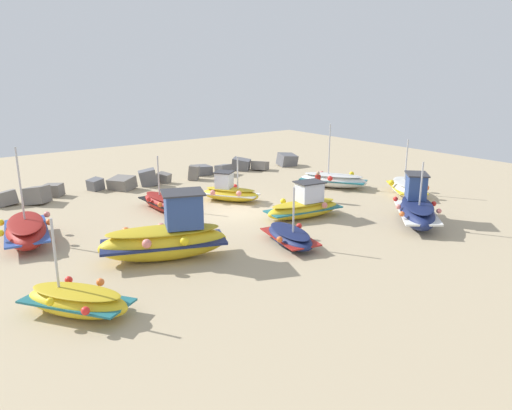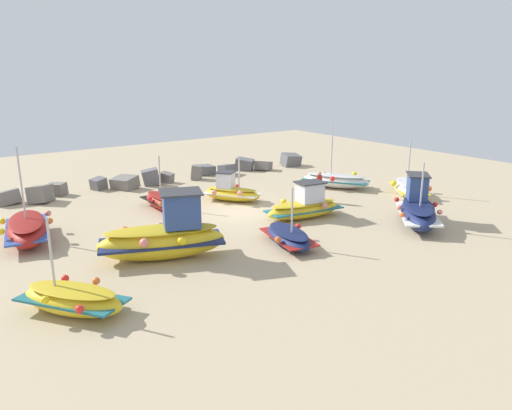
{
  "view_description": "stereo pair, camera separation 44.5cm",
  "coord_description": "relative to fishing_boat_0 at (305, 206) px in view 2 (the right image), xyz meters",
  "views": [
    {
      "loc": [
        -14.01,
        -20.35,
        7.3
      ],
      "look_at": [
        -0.32,
        -2.08,
        0.9
      ],
      "focal_mm": 34.59,
      "sensor_mm": 36.0,
      "label": 1
    },
    {
      "loc": [
        -13.65,
        -20.62,
        7.3
      ],
      "look_at": [
        -0.32,
        -2.08,
        0.9
      ],
      "focal_mm": 34.59,
      "sensor_mm": 36.0,
      "label": 2
    }
  ],
  "objects": [
    {
      "name": "fishing_boat_4",
      "position": [
        -3.17,
        -2.57,
        -0.23
      ],
      "size": [
        2.0,
        3.38,
        2.6
      ],
      "rotation": [
        0.0,
        0.0,
        1.35
      ],
      "color": "navy",
      "rests_on": "ground_plane"
    },
    {
      "name": "ground_plane",
      "position": [
        -2.16,
        2.82,
        -0.6
      ],
      "size": [
        49.99,
        49.99,
        0.0
      ],
      "primitive_type": "plane",
      "color": "tan"
    },
    {
      "name": "fishing_boat_8",
      "position": [
        -12.05,
        4.4,
        -0.05
      ],
      "size": [
        2.51,
        4.39,
        4.15
      ],
      "rotation": [
        0.0,
        0.0,
        4.52
      ],
      "color": "maroon",
      "rests_on": "ground_plane"
    },
    {
      "name": "fishing_boat_1",
      "position": [
        7.88,
        -0.24,
        -0.14
      ],
      "size": [
        3.43,
        3.78,
        3.25
      ],
      "rotation": [
        0.0,
        0.0,
        4.05
      ],
      "color": "white",
      "rests_on": "ground_plane"
    },
    {
      "name": "fishing_boat_6",
      "position": [
        3.63,
        -3.98,
        0.15
      ],
      "size": [
        4.18,
        4.16,
        3.16
      ],
      "rotation": [
        0.0,
        0.0,
        0.78
      ],
      "color": "navy",
      "rests_on": "ground_plane"
    },
    {
      "name": "breakwater_rocks",
      "position": [
        -1.75,
        11.26,
        -0.2
      ],
      "size": [
        21.1,
        2.79,
        1.26
      ],
      "color": "slate",
      "rests_on": "ground_plane"
    },
    {
      "name": "fishing_boat_9",
      "position": [
        -1.23,
        4.89,
        -0.07
      ],
      "size": [
        2.96,
        3.43,
        2.59
      ],
      "rotation": [
        0.0,
        0.0,
        2.19
      ],
      "color": "gold",
      "rests_on": "ground_plane"
    },
    {
      "name": "fishing_boat_2",
      "position": [
        -8.06,
        -0.9,
        0.31
      ],
      "size": [
        5.23,
        3.29,
        2.69
      ],
      "rotation": [
        0.0,
        0.0,
        5.92
      ],
      "color": "gold",
      "rests_on": "ground_plane"
    },
    {
      "name": "fishing_boat_7",
      "position": [
        -12.35,
        -3.35,
        -0.14
      ],
      "size": [
        3.15,
        3.64,
        3.05
      ],
      "rotation": [
        0.0,
        0.0,
        5.33
      ],
      "color": "gold",
      "rests_on": "ground_plane"
    },
    {
      "name": "person_walking",
      "position": [
        2.65,
        1.85,
        0.4
      ],
      "size": [
        0.32,
        0.32,
        1.73
      ],
      "rotation": [
        0.0,
        0.0,
        1.7
      ],
      "color": "#2D2D38",
      "rests_on": "ground_plane"
    },
    {
      "name": "fishing_boat_3",
      "position": [
        5.83,
        3.74,
        -0.13
      ],
      "size": [
        3.6,
        4.41,
        3.98
      ],
      "rotation": [
        0.0,
        0.0,
        5.27
      ],
      "color": "white",
      "rests_on": "ground_plane"
    },
    {
      "name": "fishing_boat_5",
      "position": [
        -5.07,
        5.47,
        -0.17
      ],
      "size": [
        1.65,
        3.61,
        2.86
      ],
      "rotation": [
        0.0,
        0.0,
        4.75
      ],
      "color": "maroon",
      "rests_on": "ground_plane"
    },
    {
      "name": "fishing_boat_0",
      "position": [
        0.0,
        0.0,
        0.0
      ],
      "size": [
        4.23,
        2.05,
        1.83
      ],
      "rotation": [
        0.0,
        0.0,
        6.14
      ],
      "color": "gold",
      "rests_on": "ground_plane"
    }
  ]
}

